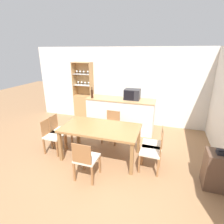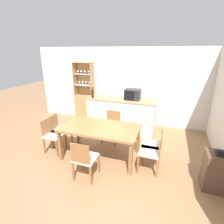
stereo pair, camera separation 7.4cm
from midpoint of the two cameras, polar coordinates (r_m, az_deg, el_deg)
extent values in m
plane|color=#936B47|center=(4.14, -4.20, -16.56)|extent=(18.00, 18.00, 0.00)
cube|color=silver|center=(5.98, 4.82, 8.26)|extent=(6.80, 0.06, 2.55)
cube|color=silver|center=(5.52, 2.35, -1.01)|extent=(2.07, 0.60, 1.00)
cube|color=tan|center=(5.36, 2.42, 4.16)|extent=(2.10, 0.63, 0.03)
cube|color=tan|center=(6.53, -9.34, 1.52)|extent=(0.68, 0.33, 0.89)
cube|color=tan|center=(6.43, -9.21, 10.66)|extent=(0.68, 0.02, 1.16)
cube|color=tan|center=(6.45, -12.52, 10.48)|extent=(0.02, 0.33, 1.16)
cube|color=tan|center=(6.15, -7.06, 10.37)|extent=(0.02, 0.33, 1.16)
cube|color=tan|center=(6.23, -10.16, 15.62)|extent=(0.68, 0.33, 0.02)
cube|color=white|center=(6.33, -9.75, 8.67)|extent=(0.63, 0.29, 0.01)
cube|color=white|center=(6.27, -9.95, 12.11)|extent=(0.63, 0.29, 0.01)
cylinder|color=white|center=(6.44, -11.25, 8.85)|extent=(0.04, 0.04, 0.01)
cylinder|color=white|center=(6.44, -11.27, 9.11)|extent=(0.01, 0.01, 0.06)
sphere|color=white|center=(6.43, -11.30, 9.56)|extent=(0.06, 0.06, 0.06)
cylinder|color=white|center=(6.34, -11.71, 12.15)|extent=(0.04, 0.04, 0.01)
cylinder|color=white|center=(6.34, -11.73, 12.43)|extent=(0.01, 0.01, 0.06)
sphere|color=white|center=(6.33, -11.76, 12.89)|extent=(0.06, 0.06, 0.06)
cylinder|color=white|center=(6.39, -10.16, 8.82)|extent=(0.04, 0.04, 0.01)
cylinder|color=white|center=(6.38, -10.18, 9.09)|extent=(0.01, 0.01, 0.06)
sphere|color=white|center=(6.37, -10.21, 9.54)|extent=(0.06, 0.06, 0.06)
cylinder|color=white|center=(6.27, -10.66, 12.14)|extent=(0.04, 0.04, 0.01)
cylinder|color=white|center=(6.26, -10.68, 12.42)|extent=(0.01, 0.01, 0.06)
sphere|color=white|center=(6.26, -10.71, 12.88)|extent=(0.06, 0.06, 0.06)
cylinder|color=white|center=(6.32, -9.09, 8.77)|extent=(0.04, 0.04, 0.01)
cylinder|color=white|center=(6.32, -9.11, 9.05)|extent=(0.01, 0.01, 0.06)
sphere|color=white|center=(6.31, -9.13, 9.51)|extent=(0.06, 0.06, 0.06)
cylinder|color=white|center=(6.21, -9.54, 12.14)|extent=(0.04, 0.04, 0.01)
cylinder|color=white|center=(6.20, -9.55, 12.42)|extent=(0.01, 0.01, 0.06)
sphere|color=white|center=(6.20, -9.58, 12.89)|extent=(0.06, 0.06, 0.06)
cylinder|color=white|center=(6.27, -7.97, 8.74)|extent=(0.04, 0.04, 0.01)
cylinder|color=white|center=(6.26, -7.99, 9.01)|extent=(0.01, 0.01, 0.06)
sphere|color=white|center=(6.25, -8.01, 9.47)|extent=(0.06, 0.06, 0.06)
cylinder|color=white|center=(6.19, -8.20, 12.19)|extent=(0.04, 0.04, 0.01)
cylinder|color=white|center=(6.19, -8.21, 12.47)|extent=(0.01, 0.01, 0.06)
sphere|color=white|center=(6.18, -8.24, 12.94)|extent=(0.06, 0.06, 0.06)
cube|color=olive|center=(4.04, -4.29, -5.25)|extent=(1.78, 0.98, 0.05)
cube|color=olive|center=(4.25, -17.00, -10.68)|extent=(0.07, 0.07, 0.72)
cube|color=olive|center=(3.67, 5.87, -15.07)|extent=(0.07, 0.07, 0.72)
cube|color=olive|center=(4.88, -11.44, -6.05)|extent=(0.07, 0.07, 0.72)
cube|color=olive|center=(4.39, 8.20, -8.92)|extent=(0.07, 0.07, 0.72)
cube|color=beige|center=(4.82, -0.84, -4.96)|extent=(0.44, 0.44, 0.05)
cube|color=#936038|center=(4.91, -0.01, -1.75)|extent=(0.39, 0.04, 0.39)
cube|color=#936038|center=(4.71, 0.52, -8.74)|extent=(0.04, 0.04, 0.42)
cube|color=#936038|center=(4.83, -3.77, -7.99)|extent=(0.04, 0.04, 0.42)
cube|color=#936038|center=(5.03, 1.99, -6.81)|extent=(0.04, 0.04, 0.42)
cube|color=#936038|center=(5.14, -2.06, -6.16)|extent=(0.04, 0.04, 0.42)
cube|color=beige|center=(3.58, -8.81, -14.66)|extent=(0.43, 0.43, 0.05)
cube|color=#936038|center=(3.32, -10.60, -13.35)|extent=(0.39, 0.02, 0.39)
cube|color=#936038|center=(3.92, -9.93, -15.41)|extent=(0.04, 0.04, 0.42)
cube|color=#936038|center=(3.78, -4.60, -16.62)|extent=(0.04, 0.04, 0.42)
cube|color=#936038|center=(3.66, -12.82, -18.52)|extent=(0.04, 0.04, 0.42)
cube|color=#936038|center=(3.51, -7.13, -20.03)|extent=(0.04, 0.04, 0.42)
cube|color=beige|center=(3.82, 11.91, -12.47)|extent=(0.44, 0.44, 0.05)
cube|color=#936038|center=(3.70, 15.27, -10.01)|extent=(0.03, 0.39, 0.39)
cube|color=#936038|center=(3.81, 8.29, -16.46)|extent=(0.04, 0.04, 0.42)
cube|color=#936038|center=(4.13, 9.40, -13.47)|extent=(0.04, 0.04, 0.42)
cube|color=#936038|center=(3.78, 14.20, -17.28)|extent=(0.04, 0.04, 0.42)
cube|color=#936038|center=(4.09, 14.79, -14.19)|extent=(0.04, 0.04, 0.42)
cube|color=beige|center=(4.80, -16.69, -5.95)|extent=(0.45, 0.45, 0.05)
cube|color=#936038|center=(4.82, -19.02, -3.31)|extent=(0.05, 0.39, 0.39)
cube|color=#936038|center=(4.97, -13.44, -7.72)|extent=(0.04, 0.04, 0.42)
cube|color=#936038|center=(4.67, -15.49, -9.75)|extent=(0.04, 0.04, 0.42)
cube|color=#936038|center=(5.14, -17.27, -7.14)|extent=(0.04, 0.04, 0.42)
cube|color=#936038|center=(4.85, -19.50, -9.03)|extent=(0.04, 0.04, 0.42)
cube|color=beige|center=(4.07, 12.36, -10.35)|extent=(0.44, 0.44, 0.05)
cube|color=#936038|center=(3.98, 15.50, -7.87)|extent=(0.04, 0.39, 0.39)
cube|color=#936038|center=(4.04, 9.22, -14.26)|extent=(0.04, 0.04, 0.42)
cube|color=#936038|center=(4.36, 9.71, -11.54)|extent=(0.04, 0.04, 0.42)
cube|color=#936038|center=(4.04, 14.78, -14.72)|extent=(0.04, 0.04, 0.42)
cube|color=#936038|center=(4.36, 14.80, -11.96)|extent=(0.04, 0.04, 0.42)
cube|color=beige|center=(4.59, -18.70, -7.40)|extent=(0.44, 0.44, 0.05)
cube|color=#936038|center=(4.62, -20.96, -4.52)|extent=(0.03, 0.39, 0.39)
cube|color=#936038|center=(4.72, -15.13, -9.38)|extent=(0.04, 0.04, 0.42)
cube|color=#936038|center=(4.46, -17.91, -11.49)|extent=(0.04, 0.04, 0.42)
cube|color=#936038|center=(4.93, -18.82, -8.47)|extent=(0.04, 0.04, 0.42)
cube|color=#936038|center=(4.68, -21.68, -10.41)|extent=(0.04, 0.04, 0.42)
cube|color=#232328|center=(5.28, 6.22, 5.74)|extent=(0.46, 0.34, 0.31)
cube|color=black|center=(5.12, 5.13, 5.36)|extent=(0.29, 0.01, 0.27)
cylinder|color=black|center=(5.45, -6.91, 5.85)|extent=(0.07, 0.07, 0.26)
cylinder|color=black|center=(5.41, -6.99, 7.63)|extent=(0.03, 0.03, 0.09)
cube|color=brown|center=(3.87, 30.93, -16.09)|extent=(0.49, 0.39, 0.72)
cube|color=brown|center=(3.85, 31.02, -15.65)|extent=(0.45, 0.35, 0.02)
cube|color=black|center=(3.65, 32.01, -11.16)|extent=(0.20, 0.15, 0.06)
cylinder|color=black|center=(3.61, 32.26, -10.71)|extent=(0.18, 0.03, 0.03)
camera|label=1|loc=(0.04, -90.46, -0.16)|focal=28.00mm
camera|label=2|loc=(0.04, 89.54, 0.16)|focal=28.00mm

